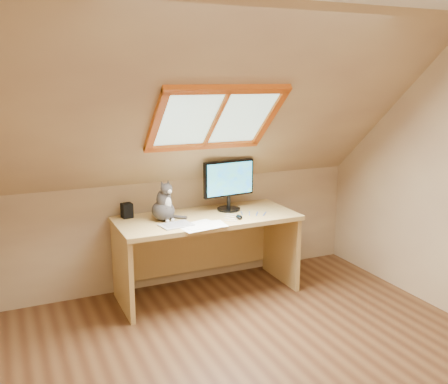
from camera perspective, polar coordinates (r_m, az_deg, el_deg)
ground at (r=3.57m, az=6.22°, el=-19.92°), size 3.50×3.50×0.00m
room_shell at (r=2.96m, az=7.80°, el=3.09°), size 3.52×3.52×2.41m
desk at (r=4.55m, az=-2.29°, el=-5.29°), size 1.60×0.70×0.73m
monitor at (r=4.56m, az=0.56°, el=1.16°), size 0.51×0.21×0.47m
cat at (r=4.31m, az=-6.91°, el=-1.56°), size 0.26×0.29×0.36m
desk_speaker at (r=4.45m, az=-11.04°, el=-2.09°), size 0.10×0.10×0.13m
graphics_tablet at (r=4.16m, az=-5.50°, el=-3.78°), size 0.29×0.22×0.01m
mouse at (r=4.35m, az=1.72°, el=-2.86°), size 0.08×0.11×0.03m
papers at (r=4.13m, az=-2.89°, el=-3.92°), size 0.35×0.30×0.01m
cables at (r=4.45m, az=2.39°, el=-2.65°), size 0.51×0.26×0.01m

